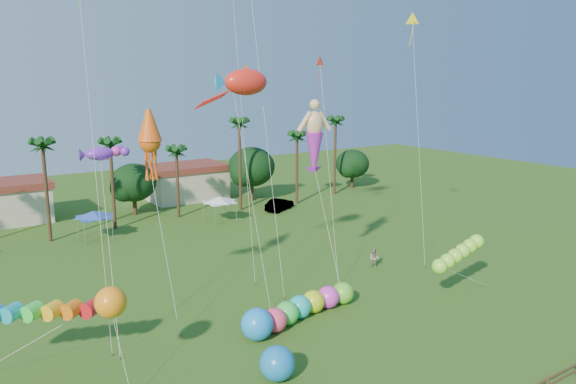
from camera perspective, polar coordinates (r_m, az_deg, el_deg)
ground at (r=33.89m, az=10.00°, el=-18.05°), size 160.00×160.00×0.00m
tree_line at (r=70.39m, az=-13.19°, el=1.23°), size 69.46×8.91×11.00m
buildings_row at (r=74.51m, az=-19.56°, el=-0.36°), size 35.00×7.00×4.00m
tent_row at (r=60.71m, az=-18.96°, el=-2.23°), size 31.00×4.00×0.60m
car_b at (r=70.96m, az=-0.87°, el=-1.27°), size 4.90×3.56×1.54m
spectator_b at (r=50.53m, az=8.75°, el=-6.67°), size 1.07×1.10×1.79m
caterpillar_inflatable at (r=39.60m, az=0.84°, el=-11.85°), size 10.39×3.52×2.11m
blue_ball at (r=32.70m, az=-1.11°, el=-17.02°), size 2.00×2.00×2.00m
rainbow_tube at (r=35.15m, az=-22.29°, el=-11.55°), size 8.39×4.26×3.85m
green_worm at (r=43.07m, az=15.16°, el=-7.30°), size 9.44×1.24×3.67m
orange_ball_kite at (r=31.70m, az=-17.57°, el=-10.64°), size 2.14×2.98×5.82m
merman_kite at (r=44.59m, az=2.68°, el=5.10°), size 2.55×5.96×14.42m
fish_kite at (r=42.05m, az=-4.29°, el=11.07°), size 5.35×5.49×17.35m
squid_kite at (r=38.89m, az=-13.84°, el=4.93°), size 2.13×5.28×14.66m
lobster_kite at (r=37.49m, az=-18.55°, el=3.70°), size 3.29×5.65×12.50m
delta_kite_red at (r=45.65m, az=3.32°, el=12.47°), size 1.05×3.50×18.31m
delta_kite_yellow at (r=52.63m, az=12.54°, el=16.37°), size 1.84×4.48×22.20m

